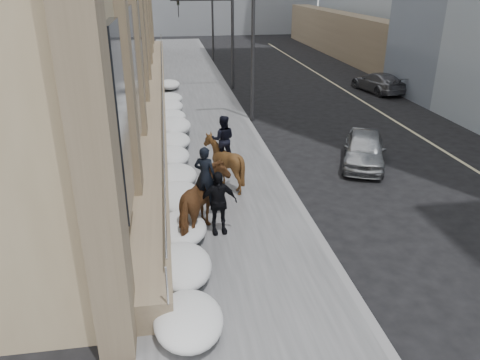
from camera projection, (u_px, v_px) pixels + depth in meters
name	position (u px, v px, depth m)	size (l,w,h in m)	color
ground	(239.00, 276.00, 12.13)	(140.00, 140.00, 0.00)	black
sidewalk	(205.00, 147.00, 21.17)	(5.00, 80.00, 0.12)	#4A4A4C
curb	(262.00, 144.00, 21.54)	(0.24, 80.00, 0.12)	slate
lane_line	(421.00, 137.00, 22.69)	(0.15, 70.00, 0.01)	#BFB78C
streetlight_mid	(250.00, 32.00, 23.38)	(1.71, 0.24, 8.00)	#2D2D30
streetlight_far	(211.00, 8.00, 41.49)	(1.71, 0.24, 8.00)	#2D2D30
traffic_signal	(219.00, 29.00, 30.76)	(4.10, 0.22, 6.00)	#2D2D30
snow_bank	(174.00, 155.00, 19.09)	(1.70, 18.10, 0.76)	silver
mounted_horse_left	(203.00, 200.00, 13.55)	(1.92, 2.58, 2.65)	#523018
mounted_horse_right	(224.00, 158.00, 16.67)	(1.74, 1.90, 2.60)	#412812
pedestrian	(218.00, 203.00, 13.61)	(1.14, 0.47, 1.95)	black
car_silver	(364.00, 149.00, 19.09)	(1.62, 4.03, 1.37)	#94989B
car_grey	(378.00, 82.00, 31.29)	(1.82, 4.48, 1.30)	#585A60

